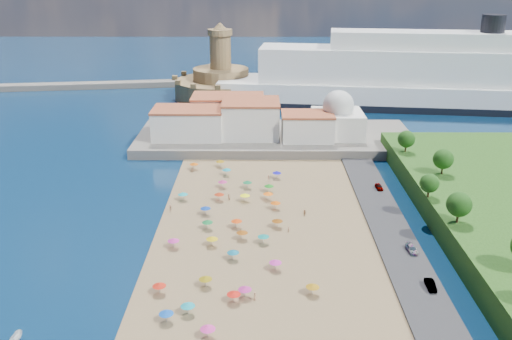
{
  "coord_description": "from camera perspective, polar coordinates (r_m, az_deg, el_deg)",
  "views": [
    {
      "loc": [
        4.91,
        -107.02,
        56.68
      ],
      "look_at": [
        4.0,
        25.0,
        8.0
      ],
      "focal_mm": 40.0,
      "sensor_mm": 36.0,
      "label": 1
    }
  ],
  "objects": [
    {
      "name": "ground",
      "position": [
        121.2,
        -1.99,
        -7.66
      ],
      "size": [
        700.0,
        700.0,
        0.0
      ],
      "primitive_type": "plane",
      "color": "#071938",
      "rests_on": "ground"
    },
    {
      "name": "terrace",
      "position": [
        188.35,
        1.93,
        3.19
      ],
      "size": [
        90.0,
        36.0,
        3.0
      ],
      "primitive_type": "cube",
      "color": "#59544C",
      "rests_on": "ground"
    },
    {
      "name": "jetty",
      "position": [
        222.7,
        -3.99,
        5.77
      ],
      "size": [
        18.0,
        70.0,
        2.4
      ],
      "primitive_type": "cube",
      "color": "#59544C",
      "rests_on": "ground"
    },
    {
      "name": "breakwater",
      "position": [
        289.62,
        -23.2,
        7.59
      ],
      "size": [
        199.03,
        34.77,
        2.6
      ],
      "primitive_type": "cube",
      "rotation": [
        0.0,
        0.0,
        0.14
      ],
      "color": "#59544C",
      "rests_on": "ground"
    },
    {
      "name": "waterfront_buildings",
      "position": [
        187.3,
        -2.06,
        5.12
      ],
      "size": [
        57.0,
        29.0,
        11.0
      ],
      "color": "silver",
      "rests_on": "terrace"
    },
    {
      "name": "domed_building",
      "position": [
        186.0,
        8.17,
        5.17
      ],
      "size": [
        16.0,
        16.0,
        15.0
      ],
      "color": "silver",
      "rests_on": "terrace"
    },
    {
      "name": "fortress",
      "position": [
        250.64,
        -3.52,
        8.7
      ],
      "size": [
        40.0,
        40.0,
        32.4
      ],
      "color": "#977D4B",
      "rests_on": "ground"
    },
    {
      "name": "cruise_ship",
      "position": [
        242.91,
        16.78,
        8.55
      ],
      "size": [
        171.83,
        45.27,
        37.19
      ],
      "color": "black",
      "rests_on": "ground"
    },
    {
      "name": "beach_parasols",
      "position": [
        112.57,
        -2.69,
        -8.76
      ],
      "size": [
        32.9,
        114.82,
        2.2
      ],
      "color": "gray",
      "rests_on": "beach"
    },
    {
      "name": "beachgoers",
      "position": [
        119.34,
        -2.45,
        -7.55
      ],
      "size": [
        33.93,
        98.53,
        1.79
      ],
      "color": "tan",
      "rests_on": "beach"
    },
    {
      "name": "parked_cars",
      "position": [
        126.47,
        14.68,
        -6.42
      ],
      "size": [
        2.18,
        51.72,
        1.35
      ],
      "color": "gray",
      "rests_on": "promenade"
    },
    {
      "name": "hillside_trees",
      "position": [
        113.53,
        22.41,
        -5.62
      ],
      "size": [
        12.91,
        111.76,
        7.59
      ],
      "color": "#382314",
      "rests_on": "hillside"
    }
  ]
}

